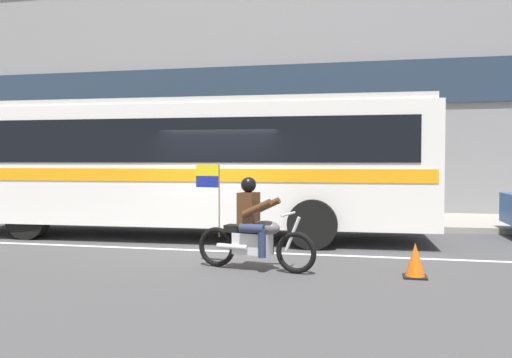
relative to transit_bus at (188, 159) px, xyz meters
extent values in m
plane|color=#3D3D3F|center=(1.09, -1.19, -1.88)|extent=(60.00, 60.00, 0.00)
cube|color=gray|center=(1.09, 3.91, -1.81)|extent=(28.00, 3.80, 0.15)
cube|color=silver|center=(1.09, -1.79, -1.88)|extent=(26.60, 0.14, 0.01)
cube|color=gray|center=(1.09, 6.21, 4.40)|extent=(28.00, 0.80, 12.56)
cube|color=#233347|center=(1.09, 5.77, 2.51)|extent=(25.76, 0.10, 1.40)
cube|color=white|center=(0.00, 0.01, -0.15)|extent=(11.47, 2.95, 2.70)
cube|color=black|center=(0.00, 0.01, 0.40)|extent=(10.56, 2.96, 0.96)
cube|color=orange|center=(0.00, 0.01, -0.35)|extent=(11.24, 2.97, 0.28)
cube|color=silver|center=(0.00, 0.01, 1.26)|extent=(11.24, 2.81, 0.16)
cylinder|color=black|center=(-3.53, -1.17, -1.36)|extent=(1.04, 0.30, 1.04)
cylinder|color=black|center=(3.13, -1.17, -1.36)|extent=(1.04, 0.30, 1.04)
torus|color=black|center=(3.12, -3.57, -1.54)|extent=(0.69, 0.22, 0.69)
torus|color=black|center=(1.69, -3.30, -1.54)|extent=(0.69, 0.22, 0.69)
cube|color=silver|center=(2.36, -3.42, -1.44)|extent=(0.68, 0.40, 0.36)
ellipsoid|color=#59565B|center=(2.60, -3.47, -1.16)|extent=(0.52, 0.37, 0.24)
cube|color=black|center=(2.16, -3.39, -1.20)|extent=(0.60, 0.36, 0.12)
cylinder|color=silver|center=(3.06, -3.56, -1.24)|extent=(0.28, 0.11, 0.58)
cylinder|color=silver|center=(2.98, -3.54, -0.92)|extent=(0.16, 0.64, 0.04)
cylinder|color=silver|center=(2.03, -3.52, -1.49)|extent=(0.56, 0.19, 0.09)
cube|color=#4C2D19|center=(2.29, -3.41, -0.86)|extent=(0.34, 0.41, 0.56)
sphere|color=black|center=(2.29, -3.41, -0.45)|extent=(0.26, 0.26, 0.26)
cylinder|color=#232D4C|center=(2.46, -3.26, -1.16)|extent=(0.44, 0.23, 0.15)
cylinder|color=#232D4C|center=(2.64, -3.29, -1.40)|extent=(0.13, 0.13, 0.46)
cylinder|color=#232D4C|center=(2.39, -3.61, -1.16)|extent=(0.44, 0.23, 0.15)
cylinder|color=#232D4C|center=(2.57, -3.65, -1.40)|extent=(0.13, 0.13, 0.46)
cylinder|color=#4C2D19|center=(2.56, -3.26, -0.82)|extent=(0.53, 0.21, 0.32)
cylinder|color=#4C2D19|center=(2.49, -3.65, -0.82)|extent=(0.53, 0.21, 0.32)
cylinder|color=olive|center=(1.74, -3.30, -0.73)|extent=(0.02, 0.02, 1.25)
cube|color=yellow|center=(1.52, -3.26, -0.21)|extent=(0.44, 0.10, 0.20)
cube|color=navy|center=(1.52, -3.26, -0.41)|extent=(0.44, 0.10, 0.20)
cylinder|color=gold|center=(0.19, 2.81, -1.44)|extent=(0.22, 0.22, 0.58)
sphere|color=gold|center=(0.19, 2.81, -1.08)|extent=(0.20, 0.20, 0.20)
cylinder|color=gold|center=(0.19, 2.67, -1.41)|extent=(0.09, 0.10, 0.09)
cone|color=#EA590F|center=(4.99, -3.48, -1.61)|extent=(0.32, 0.32, 0.55)
cube|color=black|center=(4.99, -3.48, -1.87)|extent=(0.36, 0.36, 0.03)
camera|label=1|loc=(4.28, -12.04, -0.04)|focal=37.02mm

